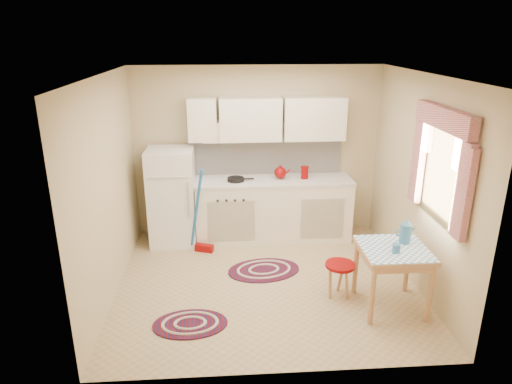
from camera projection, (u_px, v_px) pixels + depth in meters
room_shell at (279, 152)px, 5.36m from camera, size 3.64×3.60×2.52m
fridge at (172, 197)px, 6.51m from camera, size 0.65×0.60×1.40m
broom at (203, 212)px, 6.25m from camera, size 0.30×0.21×1.20m
base_cabinets at (273, 210)px, 6.74m from camera, size 2.25×0.60×0.88m
countertop at (274, 180)px, 6.59m from camera, size 2.27×0.62×0.04m
frying_pan at (236, 179)px, 6.49m from camera, size 0.24×0.24×0.05m
red_kettle at (280, 173)px, 6.56m from camera, size 0.22×0.21×0.19m
red_canister at (305, 173)px, 6.59m from camera, size 0.11×0.11×0.16m
table at (391, 278)px, 5.04m from camera, size 0.72×0.72×0.72m
stool at (339, 280)px, 5.29m from camera, size 0.45×0.45×0.42m
coffee_pot at (406, 231)px, 4.99m from camera, size 0.17×0.15×0.30m
mug at (396, 249)px, 4.80m from camera, size 0.09×0.09×0.10m
rug_center at (264, 270)px, 5.92m from camera, size 1.02×0.76×0.02m
rug_left at (190, 324)px, 4.82m from camera, size 0.82×0.56×0.02m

